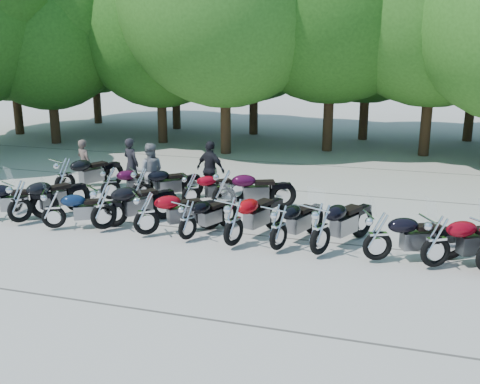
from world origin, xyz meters
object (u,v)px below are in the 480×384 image
(motorcycle_17, at_px, (224,188))
(motorcycle_7, at_px, (279,226))
(motorcycle_9, at_px, (378,235))
(motorcycle_8, at_px, (321,228))
(motorcycle_13, at_px, (64,175))
(rider_0, at_px, (84,163))
(motorcycle_3, at_px, (103,206))
(motorcycle_5, at_px, (187,219))
(rider_3, at_px, (131,164))
(motorcycle_1, at_px, (19,200))
(rider_2, at_px, (211,170))
(motorcycle_14, at_px, (110,182))
(motorcycle_10, at_px, (436,240))
(motorcycle_4, at_px, (146,212))
(motorcycle_2, at_px, (53,208))
(motorcycle_16, at_px, (191,188))
(motorcycle_15, at_px, (141,184))
(motorcycle_6, at_px, (233,221))
(rider_1, at_px, (150,172))

(motorcycle_17, bearing_deg, motorcycle_7, -163.17)
(motorcycle_9, bearing_deg, motorcycle_8, 67.12)
(motorcycle_13, height_order, rider_0, rider_0)
(motorcycle_3, bearing_deg, motorcycle_5, -144.75)
(motorcycle_3, xyz_separation_m, rider_3, (-1.28, 4.03, 0.16))
(motorcycle_1, height_order, rider_2, rider_2)
(motorcycle_14, xyz_separation_m, rider_3, (-0.06, 1.50, 0.26))
(motorcycle_3, relative_size, motorcycle_10, 1.03)
(motorcycle_3, bearing_deg, motorcycle_9, -144.29)
(motorcycle_4, bearing_deg, rider_2, -43.72)
(rider_2, bearing_deg, motorcycle_17, 145.45)
(motorcycle_14, bearing_deg, motorcycle_2, 142.19)
(motorcycle_3, xyz_separation_m, motorcycle_16, (1.33, 2.68, -0.12))
(motorcycle_3, height_order, motorcycle_15, motorcycle_3)
(motorcycle_1, height_order, motorcycle_14, motorcycle_1)
(motorcycle_1, height_order, rider_0, rider_0)
(motorcycle_6, bearing_deg, motorcycle_15, -15.54)
(motorcycle_6, bearing_deg, motorcycle_5, 14.93)
(motorcycle_2, height_order, motorcycle_14, motorcycle_2)
(motorcycle_3, distance_m, motorcycle_16, 3.00)
(motorcycle_3, height_order, motorcycle_17, motorcycle_3)
(motorcycle_5, distance_m, rider_2, 3.94)
(motorcycle_10, relative_size, rider_0, 1.50)
(motorcycle_16, bearing_deg, motorcycle_2, 99.51)
(motorcycle_13, xyz_separation_m, rider_1, (2.67, 0.54, 0.18))
(motorcycle_7, bearing_deg, motorcycle_5, 19.22)
(motorcycle_6, relative_size, rider_2, 1.35)
(motorcycle_1, xyz_separation_m, rider_0, (-0.54, 4.06, 0.12))
(motorcycle_2, height_order, rider_0, rider_0)
(motorcycle_2, xyz_separation_m, motorcycle_16, (2.61, 2.98, -0.03))
(motorcycle_7, height_order, motorcycle_15, motorcycle_7)
(motorcycle_8, xyz_separation_m, motorcycle_17, (-3.20, 2.78, -0.03))
(motorcycle_1, height_order, motorcycle_16, motorcycle_1)
(motorcycle_6, height_order, motorcycle_17, motorcycle_6)
(rider_2, distance_m, rider_3, 2.85)
(motorcycle_3, bearing_deg, motorcycle_15, -49.44)
(motorcycle_9, relative_size, rider_0, 1.46)
(motorcycle_3, xyz_separation_m, rider_0, (-2.96, 3.92, 0.10))
(motorcycle_4, bearing_deg, motorcycle_3, 47.98)
(motorcycle_13, xyz_separation_m, rider_3, (1.53, 1.49, 0.15))
(motorcycle_5, bearing_deg, motorcycle_6, -161.46)
(motorcycle_4, distance_m, motorcycle_15, 2.90)
(motorcycle_14, distance_m, rider_3, 1.52)
(motorcycle_16, bearing_deg, motorcycle_9, -156.24)
(motorcycle_16, distance_m, motorcycle_17, 1.05)
(motorcycle_4, relative_size, rider_0, 1.45)
(motorcycle_15, height_order, rider_0, rider_0)
(motorcycle_9, distance_m, rider_0, 10.60)
(motorcycle_1, distance_m, motorcycle_3, 2.42)
(motorcycle_8, distance_m, motorcycle_14, 7.32)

